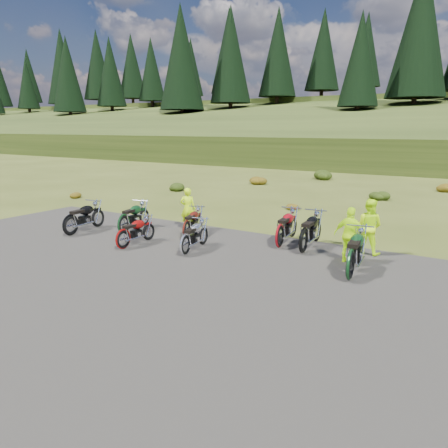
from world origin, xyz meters
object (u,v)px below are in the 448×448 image
Objects in this scene: motorcycle_3 at (186,256)px; motorcycle_7 at (349,281)px; person_middle at (188,209)px; motorcycle_0 at (71,236)px.

motorcycle_3 is 5.00m from motorcycle_7.
motorcycle_7 is 1.44× the size of person_middle.
motorcycle_0 is 5.08m from motorcycle_3.
motorcycle_0 is 4.41m from person_middle.
motorcycle_0 is at bearing 23.67° from person_middle.
motorcycle_0 is 1.15× the size of motorcycle_3.
person_middle is at bearing -51.56° from motorcycle_0.
motorcycle_3 is 3.62m from person_middle.
person_middle is at bearing 64.63° from motorcycle_7.
motorcycle_3 is 1.18× the size of person_middle.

